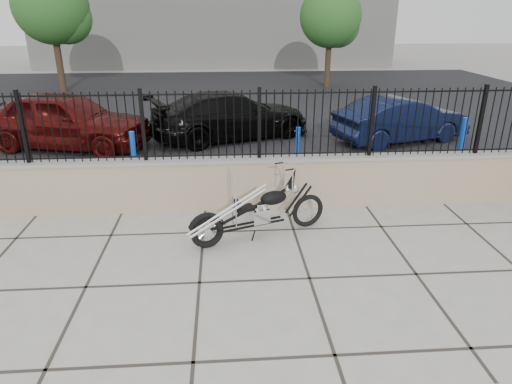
{
  "coord_description": "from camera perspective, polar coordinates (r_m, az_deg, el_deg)",
  "views": [
    {
      "loc": [
        0.39,
        -5.28,
        3.42
      ],
      "look_at": [
        0.88,
        1.58,
        0.66
      ],
      "focal_mm": 32.0,
      "sensor_mm": 36.0,
      "label": 1
    }
  ],
  "objects": [
    {
      "name": "car_black",
      "position": [
        13.01,
        -3.14,
        9.55
      ],
      "size": [
        4.9,
        3.43,
        1.32
      ],
      "primitive_type": "imported",
      "rotation": [
        0.0,
        0.0,
        1.96
      ],
      "color": "black",
      "rests_on": "parking_lot"
    },
    {
      "name": "bollard_a",
      "position": [
        10.12,
        -15.05,
        4.43
      ],
      "size": [
        0.13,
        0.13,
        1.05
      ],
      "primitive_type": "cylinder",
      "rotation": [
        0.0,
        0.0,
        0.07
      ],
      "color": "#0B37A8",
      "rests_on": "ground_plane"
    },
    {
      "name": "car_red",
      "position": [
        13.01,
        -22.7,
        8.29
      ],
      "size": [
        4.66,
        2.76,
        1.49
      ],
      "primitive_type": "imported",
      "rotation": [
        0.0,
        0.0,
        1.33
      ],
      "color": "#480B0A",
      "rests_on": "parking_lot"
    },
    {
      "name": "iron_fence",
      "position": [
        8.01,
        -6.81,
        8.26
      ],
      "size": [
        14.0,
        0.08,
        1.2
      ],
      "primitive_type": "cube",
      "color": "black",
      "rests_on": "retaining_wall"
    },
    {
      "name": "retaining_wall",
      "position": [
        8.33,
        -6.48,
        1.02
      ],
      "size": [
        14.0,
        0.36,
        0.96
      ],
      "primitive_type": "cube",
      "color": "gray",
      "rests_on": "ground_plane"
    },
    {
      "name": "ground_plane",
      "position": [
        6.31,
        -7.08,
        -11.21
      ],
      "size": [
        90.0,
        90.0,
        0.0
      ],
      "primitive_type": "plane",
      "color": "#99968E",
      "rests_on": "ground"
    },
    {
      "name": "chopper_motorcycle",
      "position": [
        7.13,
        0.17,
        -0.89
      ],
      "size": [
        2.21,
        1.13,
        1.33
      ],
      "primitive_type": null,
      "rotation": [
        0.0,
        0.0,
        0.35
      ],
      "color": "black",
      "rests_on": "ground_plane"
    },
    {
      "name": "tree_right",
      "position": [
        22.21,
        9.31,
        21.18
      ],
      "size": [
        2.76,
        2.76,
        4.67
      ],
      "rotation": [
        0.0,
        0.0,
        0.22
      ],
      "color": "#382619",
      "rests_on": "ground_plane"
    },
    {
      "name": "parking_lot",
      "position": [
        18.11,
        -5.33,
        10.86
      ],
      "size": [
        30.0,
        30.0,
        0.0
      ],
      "primitive_type": "plane",
      "color": "black",
      "rests_on": "ground"
    },
    {
      "name": "tree_left",
      "position": [
        22.45,
        -24.35,
        20.77
      ],
      "size": [
        3.13,
        3.13,
        5.28
      ],
      "rotation": [
        0.0,
        0.0,
        0.07
      ],
      "color": "#382619",
      "rests_on": "ground_plane"
    },
    {
      "name": "bollard_c",
      "position": [
        11.8,
        24.36,
        5.83
      ],
      "size": [
        0.15,
        0.15,
        1.11
      ],
      "primitive_type": "cylinder",
      "rotation": [
        0.0,
        0.0,
        0.14
      ],
      "color": "blue",
      "rests_on": "ground_plane"
    },
    {
      "name": "bollard_b",
      "position": [
        10.74,
        5.24,
        5.71
      ],
      "size": [
        0.14,
        0.14,
        0.91
      ],
      "primitive_type": "cylinder",
      "rotation": [
        0.0,
        0.0,
        -0.43
      ],
      "color": "#0B58A7",
      "rests_on": "ground_plane"
    },
    {
      "name": "background_building",
      "position": [
        31.79,
        -5.18,
        22.8
      ],
      "size": [
        22.0,
        6.0,
        8.0
      ],
      "primitive_type": "cube",
      "color": "beige",
      "rests_on": "ground_plane"
    },
    {
      "name": "car_blue",
      "position": [
        13.27,
        17.71,
        8.62
      ],
      "size": [
        3.97,
        2.42,
        1.24
      ],
      "primitive_type": "imported",
      "rotation": [
        0.0,
        0.0,
        1.89
      ],
      "color": "black",
      "rests_on": "parking_lot"
    }
  ]
}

